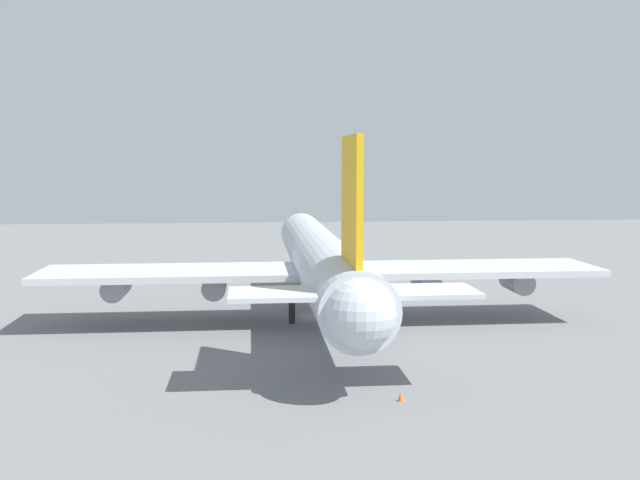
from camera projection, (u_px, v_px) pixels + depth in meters
ground_plane at (320, 317)px, 82.13m from camera, size 263.40×263.40×0.00m
cargo_airplane at (320, 260)px, 81.07m from camera, size 65.85×59.83×19.38m
safety_cone_nose at (305, 274)px, 111.48m from camera, size 0.39×0.39×0.56m
safety_cone_tail at (401, 397)px, 53.05m from camera, size 0.46×0.46×0.66m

